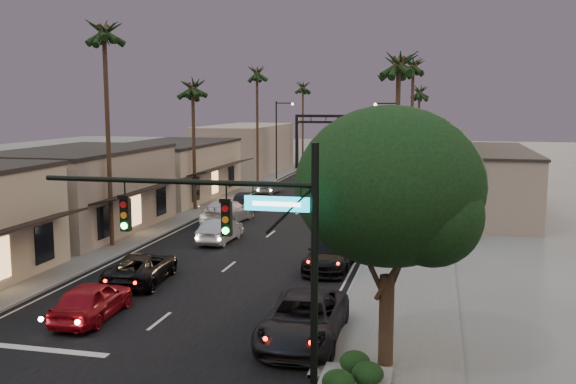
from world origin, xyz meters
The scene contains 29 objects.
ground centered at (0.00, 40.00, 0.00)m, with size 200.00×200.00×0.00m, color slate.
road centered at (0.00, 45.00, 0.00)m, with size 14.00×120.00×0.02m, color black.
sidewalk_left centered at (-9.50, 52.00, 0.06)m, with size 5.00×92.00×0.12m, color slate.
sidewalk_right centered at (9.50, 52.00, 0.06)m, with size 5.00×92.00×0.12m, color slate.
storefront_mid centered at (-13.00, 26.00, 2.75)m, with size 8.00×14.00×5.50m, color gray.
storefront_far centered at (-13.00, 42.00, 2.50)m, with size 8.00×16.00×5.00m, color #BEB291.
storefront_dist centered at (-13.00, 65.00, 3.00)m, with size 8.00×20.00×6.00m, color gray.
building_right centered at (14.00, 40.00, 2.50)m, with size 8.00×18.00×5.00m, color gray.
traffic_signal centered at (5.69, 4.00, 5.08)m, with size 8.51×0.22×7.80m.
corner_tree centered at (9.48, 7.45, 5.98)m, with size 6.20×6.20×8.80m.
arch centered at (0.00, 70.00, 5.53)m, with size 15.20×0.40×7.27m.
streetlight_right centered at (6.92, 45.00, 5.33)m, with size 2.13×0.30×9.00m.
streetlight_left centered at (-6.92, 58.00, 5.33)m, with size 2.13×0.30×9.00m.
palm_lb centered at (-8.60, 22.00, 13.39)m, with size 3.20×3.20×15.20m.
palm_lc centered at (-8.60, 36.00, 10.47)m, with size 3.20×3.20×12.20m.
palm_ld centered at (-8.60, 55.00, 12.42)m, with size 3.20×3.20×14.20m.
palm_ra centered at (8.60, 24.00, 11.44)m, with size 3.20×3.20×13.20m.
palm_rb centered at (8.60, 44.00, 12.42)m, with size 3.20×3.20×14.20m.
palm_rc centered at (8.60, 64.00, 10.47)m, with size 3.20×3.20×12.20m.
palm_far centered at (-8.30, 78.00, 11.44)m, with size 3.20×3.20×13.20m.
oncoming_red centered at (-2.82, 9.67, 0.80)m, with size 1.89×4.69×1.60m, color maroon.
oncoming_pickup centered at (-3.27, 15.17, 0.74)m, with size 2.47×5.36×1.49m, color black.
oncoming_silver centered at (-2.52, 24.85, 0.75)m, with size 1.59×4.57×1.51m, color #A6A5AA.
oncoming_white centered at (-4.23, 31.33, 0.85)m, with size 2.38×5.85×1.70m, color silver.
oncoming_dgrey centered at (-4.68, 37.28, 0.79)m, with size 1.86×4.62×1.57m, color black.
oncoming_grey_far centered at (-5.04, 46.78, 0.66)m, with size 1.41×4.03×1.33m, color #525257.
curbside_near centered at (6.20, 9.22, 0.86)m, with size 2.84×6.16×1.71m, color black.
curbside_black centered at (5.48, 19.92, 0.83)m, with size 2.32×5.71×1.66m, color black.
curbside_grey centered at (6.20, 28.49, 0.78)m, with size 1.83×4.56×1.55m, color #434348.
Camera 1 is at (10.90, -13.41, 8.91)m, focal length 40.00 mm.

